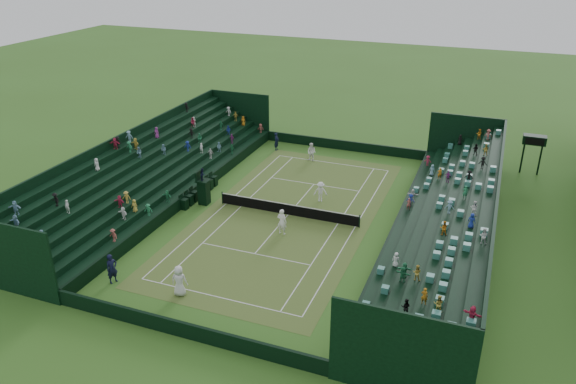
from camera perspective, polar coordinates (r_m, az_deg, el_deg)
The scene contains 18 objects.
ground at distance 44.40m, azimuth 0.00°, elevation -2.35°, with size 160.00×160.00×0.00m, color #37641F.
court_surface at distance 44.40m, azimuth 0.00°, elevation -2.34°, with size 12.97×26.77×0.01m, color #3C7426.
perimeter_wall_north at distance 58.10m, azimuth 5.69°, elevation 4.75°, with size 17.17×0.20×1.00m, color black.
perimeter_wall_south at distance 32.13m, azimuth -10.59°, elevation -13.58°, with size 17.17×0.20×1.00m, color black.
perimeter_wall_east at distance 42.20m, azimuth 10.83°, elevation -3.59°, with size 0.20×31.77×1.00m, color black.
perimeter_wall_west at distance 47.61m, azimuth -9.57°, elevation -0.10°, with size 0.20×31.77×1.00m, color black.
north_grandstand at distance 41.35m, azimuth 16.62°, elevation -3.22°, with size 6.60×32.00×4.90m.
south_grandstand at distance 49.34m, azimuth -13.85°, elevation 1.74°, with size 6.60×32.00×4.90m.
tennis_net at distance 44.17m, azimuth 0.00°, elevation -1.74°, with size 11.67×0.10×1.06m.
scoreboard_tower at distance 55.67m, azimuth 23.74°, elevation 4.73°, with size 2.00×1.00×3.70m.
umpire_chair at distance 46.22m, azimuth -8.57°, elevation 0.34°, with size 1.00×1.00×3.15m.
courtside_chairs at distance 47.85m, azimuth -8.99°, elevation 0.05°, with size 0.58×5.55×1.26m.
player_near_west at distance 35.17m, azimuth -10.98°, elevation -8.85°, with size 0.99×0.65×2.03m, color silver.
player_near_east at distance 41.19m, azimuth -0.63°, elevation -3.04°, with size 0.74×0.49×2.03m, color white.
player_far_west at distance 54.78m, azimuth 2.41°, elevation 4.07°, with size 0.89×0.70×1.84m, color white.
player_far_east at distance 46.40m, azimuth 3.32°, elevation 0.03°, with size 1.11×0.64×1.72m, color white.
line_judge_north at distance 57.67m, azimuth -1.17°, elevation 5.16°, with size 0.67×0.44×1.83m, color black.
line_judge_south at distance 37.40m, azimuth -17.45°, elevation -7.44°, with size 0.73×0.48×2.00m, color black.
Camera 1 is at (14.30, -36.89, 20.16)m, focal length 35.00 mm.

